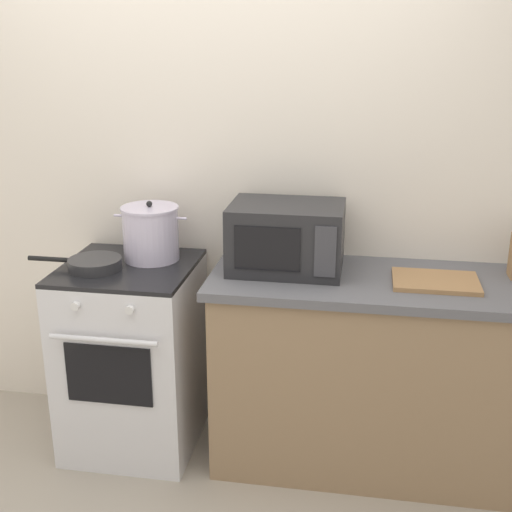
{
  "coord_description": "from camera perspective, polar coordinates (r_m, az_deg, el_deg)",
  "views": [
    {
      "loc": [
        0.72,
        -2.14,
        1.94
      ],
      "look_at": [
        0.25,
        0.6,
        1.0
      ],
      "focal_mm": 46.83,
      "sensor_mm": 36.0,
      "label": 1
    }
  ],
  "objects": [
    {
      "name": "cutting_board",
      "position": [
        2.94,
        15.09,
        -2.1
      ],
      "size": [
        0.36,
        0.26,
        0.02
      ],
      "primitive_type": "cube",
      "color": "#997047",
      "rests_on": "countertop_right"
    },
    {
      "name": "microwave",
      "position": [
        2.97,
        2.63,
        1.62
      ],
      "size": [
        0.5,
        0.37,
        0.3
      ],
      "color": "#232326",
      "rests_on": "countertop_right"
    },
    {
      "name": "countertop_right",
      "position": [
        2.96,
        12.59,
        -2.39
      ],
      "size": [
        1.7,
        0.6,
        0.04
      ],
      "primitive_type": "cube",
      "color": "#59595E",
      "rests_on": "lower_cabinet_right"
    },
    {
      "name": "stock_pot",
      "position": [
        3.15,
        -8.98,
        1.95
      ],
      "size": [
        0.35,
        0.27,
        0.28
      ],
      "color": "silver",
      "rests_on": "stove"
    },
    {
      "name": "frying_pan",
      "position": [
        3.09,
        -13.71,
        -0.64
      ],
      "size": [
        0.44,
        0.24,
        0.05
      ],
      "color": "#28282B",
      "rests_on": "stove"
    },
    {
      "name": "stove",
      "position": [
        3.29,
        -10.47,
        -8.38
      ],
      "size": [
        0.6,
        0.64,
        0.92
      ],
      "color": "silver",
      "rests_on": "ground_plane"
    },
    {
      "name": "lower_cabinet_right",
      "position": [
        3.15,
        12.0,
        -10.23
      ],
      "size": [
        1.64,
        0.56,
        0.88
      ],
      "primitive_type": "cube",
      "color": "#8C7051",
      "rests_on": "ground_plane"
    },
    {
      "name": "back_wall",
      "position": [
        3.22,
        2.0,
        6.26
      ],
      "size": [
        4.4,
        0.1,
        2.5
      ],
      "primitive_type": "cube",
      "color": "silver",
      "rests_on": "ground_plane"
    }
  ]
}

